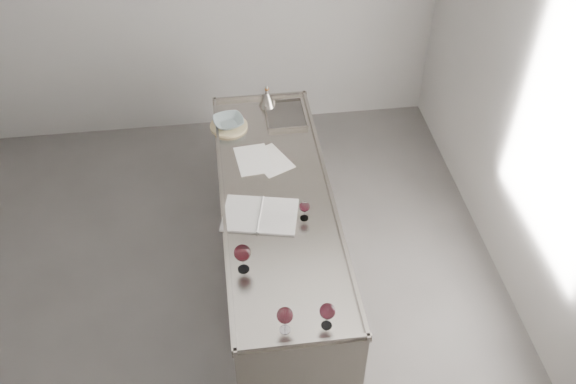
{
  "coord_description": "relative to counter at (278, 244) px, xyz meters",
  "views": [
    {
      "loc": [
        0.16,
        -2.86,
        3.92
      ],
      "look_at": [
        0.57,
        0.25,
        1.02
      ],
      "focal_mm": 40.0,
      "sensor_mm": 36.0,
      "label": 1
    }
  ],
  "objects": [
    {
      "name": "loose_paper_under",
      "position": [
        -0.12,
        0.41,
        0.47
      ],
      "size": [
        0.27,
        0.36,
        0.0
      ],
      "primitive_type": "cube",
      "rotation": [
        0.0,
        0.0,
        0.11
      ],
      "color": "white",
      "rests_on": "counter"
    },
    {
      "name": "wine_funnel",
      "position": [
        0.05,
        1.08,
        0.53
      ],
      "size": [
        0.14,
        0.14,
        0.2
      ],
      "rotation": [
        0.0,
        0.0,
        0.08
      ],
      "color": "#ADA69A",
      "rests_on": "counter"
    },
    {
      "name": "ceramic_bowl",
      "position": [
        -0.28,
        0.83,
        0.52
      ],
      "size": [
        0.27,
        0.27,
        0.06
      ],
      "primitive_type": "imported",
      "rotation": [
        0.0,
        0.0,
        0.2
      ],
      "color": "#95A9AD",
      "rests_on": "trivet"
    },
    {
      "name": "trivet",
      "position": [
        -0.28,
        0.83,
        0.48
      ],
      "size": [
        0.32,
        0.32,
        0.02
      ],
      "primitive_type": "cylinder",
      "rotation": [
        0.0,
        0.0,
        -0.12
      ],
      "color": "#C8B481",
      "rests_on": "counter"
    },
    {
      "name": "room_shell",
      "position": [
        -0.5,
        -0.3,
        0.93
      ],
      "size": [
        4.54,
        5.04,
        2.84
      ],
      "color": "#55524F",
      "rests_on": "ground"
    },
    {
      "name": "loose_paper_top",
      "position": [
        -0.0,
        0.39,
        0.47
      ],
      "size": [
        0.35,
        0.4,
        0.0
      ],
      "primitive_type": "cube",
      "rotation": [
        0.0,
        0.0,
        0.45
      ],
      "color": "white",
      "rests_on": "counter"
    },
    {
      "name": "wine_glass_small",
      "position": [
        0.15,
        -0.23,
        0.57
      ],
      "size": [
        0.07,
        0.07,
        0.14
      ],
      "rotation": [
        0.0,
        0.0,
        0.29
      ],
      "color": "white",
      "rests_on": "counter"
    },
    {
      "name": "notebook",
      "position": [
        -0.13,
        -0.16,
        0.48
      ],
      "size": [
        0.55,
        0.44,
        0.02
      ],
      "rotation": [
        0.0,
        0.0,
        -0.22
      ],
      "color": "white",
      "rests_on": "counter"
    },
    {
      "name": "wine_glass_middle",
      "position": [
        -0.08,
        -1.08,
        0.6
      ],
      "size": [
        0.09,
        0.09,
        0.18
      ],
      "rotation": [
        0.0,
        0.0,
        -0.38
      ],
      "color": "white",
      "rests_on": "counter"
    },
    {
      "name": "wine_glass_right",
      "position": [
        0.15,
        -1.08,
        0.59
      ],
      "size": [
        0.09,
        0.09,
        0.18
      ],
      "rotation": [
        0.0,
        0.0,
        0.28
      ],
      "color": "white",
      "rests_on": "counter"
    },
    {
      "name": "wine_glass_left",
      "position": [
        -0.28,
        -0.61,
        0.61
      ],
      "size": [
        0.1,
        0.1,
        0.2
      ],
      "rotation": [
        0.0,
        0.0,
        -0.33
      ],
      "color": "white",
      "rests_on": "counter"
    },
    {
      "name": "counter",
      "position": [
        0.0,
        0.0,
        0.0
      ],
      "size": [
        0.77,
        2.42,
        0.97
      ],
      "color": "gray",
      "rests_on": "ground"
    }
  ]
}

